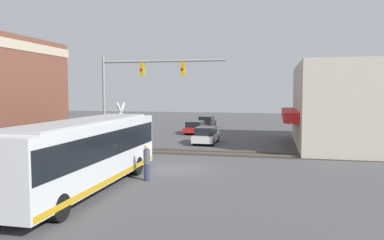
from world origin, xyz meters
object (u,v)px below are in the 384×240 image
parked_car_white (206,136)px  pedestrian_near_bus (147,162)px  crossing_signal (121,123)px  parked_car_black (207,122)px  parked_car_red (195,128)px  city_bus (85,152)px

parked_car_white → pedestrian_near_bus: size_ratio=2.41×
crossing_signal → parked_car_black: (21.78, -2.34, -1.61)m
crossing_signal → parked_car_black: crossing_signal is taller
crossing_signal → pedestrian_near_bus: (-7.19, -4.46, -1.34)m
parked_car_red → pedestrian_near_bus: (-21.99, -2.12, 0.32)m
city_bus → parked_car_black: city_bus is taller
city_bus → parked_car_red: bearing=-0.0°
parked_car_red → pedestrian_near_bus: pedestrian_near_bus is taller
parked_car_white → pedestrian_near_bus: bearing=178.1°
parked_car_white → crossing_signal: bearing=145.4°
parked_car_red → parked_car_black: 6.97m
crossing_signal → parked_car_red: 15.08m
crossing_signal → parked_car_white: bearing=-34.6°
city_bus → pedestrian_near_bus: bearing=-41.3°
city_bus → parked_car_red: city_bus is taller
parked_car_black → city_bus: bearing=180.0°
parked_car_white → pedestrian_near_bus: (-14.36, 0.48, 0.27)m
crossing_signal → parked_car_black: size_ratio=0.84×
pedestrian_near_bus → crossing_signal: bearing=31.8°
city_bus → parked_car_black: bearing=-0.0°
pedestrian_near_bus → city_bus: bearing=138.7°
city_bus → crossing_signal: 9.89m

